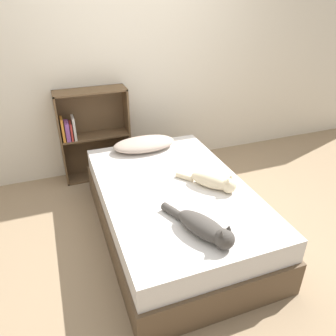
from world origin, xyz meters
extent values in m
plane|color=#997F60|center=(0.00, 0.00, 0.00)|extent=(8.00, 8.00, 0.00)
cube|color=silver|center=(0.00, 1.45, 1.25)|extent=(8.00, 0.06, 2.50)
cube|color=brown|center=(0.00, 0.00, 0.15)|extent=(1.23, 1.96, 0.30)
cube|color=silver|center=(0.00, 0.00, 0.40)|extent=(1.19, 1.90, 0.20)
ellipsoid|color=#B29E8E|center=(-0.03, 0.78, 0.56)|extent=(0.65, 0.34, 0.12)
ellipsoid|color=beige|center=(0.29, -0.12, 0.56)|extent=(0.34, 0.37, 0.12)
sphere|color=beige|center=(0.39, -0.24, 0.56)|extent=(0.13, 0.13, 0.13)
cone|color=beige|center=(0.42, -0.22, 0.63)|extent=(0.04, 0.04, 0.03)
cone|color=beige|center=(0.36, -0.26, 0.63)|extent=(0.04, 0.04, 0.03)
cylinder|color=beige|center=(0.13, 0.08, 0.52)|extent=(0.14, 0.16, 0.05)
ellipsoid|color=#47423D|center=(-0.04, -0.63, 0.56)|extent=(0.33, 0.47, 0.13)
sphere|color=#47423D|center=(0.04, -0.80, 0.57)|extent=(0.14, 0.14, 0.14)
cone|color=#47423D|center=(0.07, -0.79, 0.64)|extent=(0.04, 0.04, 0.03)
cone|color=#47423D|center=(0.00, -0.82, 0.64)|extent=(0.04, 0.04, 0.03)
cylinder|color=#47423D|center=(-0.15, -0.37, 0.53)|extent=(0.13, 0.20, 0.06)
cube|color=brown|center=(-0.83, 1.28, 0.52)|extent=(0.02, 0.26, 1.04)
cube|color=brown|center=(-0.09, 1.28, 0.52)|extent=(0.02, 0.26, 1.04)
cube|color=brown|center=(-0.46, 1.28, 0.01)|extent=(0.77, 0.26, 0.02)
cube|color=brown|center=(-0.46, 1.28, 1.03)|extent=(0.77, 0.26, 0.02)
cube|color=brown|center=(-0.46, 1.28, 0.52)|extent=(0.73, 0.26, 0.02)
cube|color=brown|center=(-0.46, 1.40, 0.52)|extent=(0.77, 0.02, 1.04)
cube|color=orange|center=(-0.79, 1.24, 0.65)|extent=(0.03, 0.16, 0.25)
cube|color=#8C4C99|center=(-0.75, 1.24, 0.63)|extent=(0.04, 0.16, 0.21)
cube|color=#B7332D|center=(-0.71, 1.24, 0.62)|extent=(0.02, 0.16, 0.19)
cube|color=beige|center=(-0.68, 1.24, 0.65)|extent=(0.03, 0.16, 0.25)
camera|label=1|loc=(-0.87, -2.19, 2.01)|focal=35.00mm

